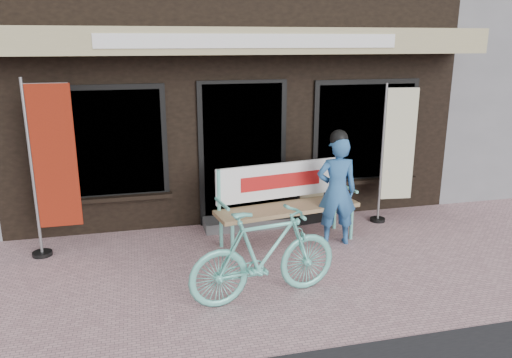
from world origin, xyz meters
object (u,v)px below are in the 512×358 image
object	(u,v)px
person	(337,189)
bicycle	(265,254)
nobori_cream	(396,152)
menu_stand	(310,193)
nobori_red	(52,167)
bench	(285,197)

from	to	relation	value
person	bicycle	world-z (taller)	person
nobori_cream	menu_stand	bearing A→B (deg)	178.30
person	bicycle	bearing A→B (deg)	-126.67
nobori_red	nobori_cream	xyz separation A→B (m)	(4.92, 0.12, -0.09)
bench	nobori_cream	world-z (taller)	nobori_cream
person	nobori_red	world-z (taller)	nobori_red
bench	nobori_red	bearing A→B (deg)	166.18
person	nobori_cream	distance (m)	1.40
bench	menu_stand	world-z (taller)	bench
bench	nobori_red	world-z (taller)	nobori_red
person	nobori_cream	world-z (taller)	nobori_cream
bench	bicycle	size ratio (longest dim) A/B	1.21
bench	person	distance (m)	0.73
nobori_red	menu_stand	world-z (taller)	nobori_red
bench	nobori_cream	size ratio (longest dim) A/B	0.97
bench	nobori_cream	bearing A→B (deg)	1.86
bicycle	nobori_red	world-z (taller)	nobori_red
nobori_red	bench	bearing A→B (deg)	-5.12
menu_stand	bench	bearing A→B (deg)	-147.99
person	nobori_red	size ratio (longest dim) A/B	0.69
nobori_cream	nobori_red	bearing A→B (deg)	-172.34
nobori_cream	menu_stand	size ratio (longest dim) A/B	2.22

